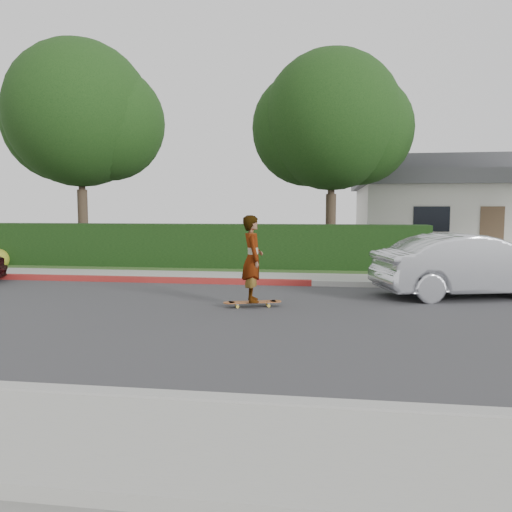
% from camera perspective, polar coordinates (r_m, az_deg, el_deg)
% --- Properties ---
extents(ground, '(120.00, 120.00, 0.00)m').
position_cam_1_polar(ground, '(9.07, -0.81, -7.24)').
color(ground, slate).
rests_on(ground, ground).
extents(road, '(60.00, 8.00, 0.01)m').
position_cam_1_polar(road, '(9.07, -0.81, -7.21)').
color(road, '#2D2D30').
rests_on(road, ground).
extents(curb_near, '(60.00, 0.20, 0.15)m').
position_cam_1_polar(curb_near, '(5.21, -8.10, -16.13)').
color(curb_near, '#9E9E99').
rests_on(curb_near, ground).
extents(sidewalk_near, '(60.00, 1.60, 0.12)m').
position_cam_1_polar(sidewalk_near, '(4.43, -11.57, -20.41)').
color(sidewalk_near, gray).
rests_on(sidewalk_near, ground).
extents(curb_far, '(60.00, 0.20, 0.15)m').
position_cam_1_polar(curb_far, '(13.06, 1.99, -3.04)').
color(curb_far, '#9E9E99').
rests_on(curb_far, ground).
extents(curb_red_section, '(12.00, 0.21, 0.15)m').
position_cam_1_polar(curb_red_section, '(14.47, -18.13, -2.47)').
color(curb_red_section, maroon).
rests_on(curb_red_section, ground).
extents(sidewalk_far, '(60.00, 1.60, 0.12)m').
position_cam_1_polar(sidewalk_far, '(13.95, 2.38, -2.56)').
color(sidewalk_far, gray).
rests_on(sidewalk_far, ground).
extents(planting_strip, '(60.00, 1.60, 0.10)m').
position_cam_1_polar(planting_strip, '(15.53, 2.97, -1.79)').
color(planting_strip, '#2D4C1E').
rests_on(planting_strip, ground).
extents(hedge, '(15.00, 1.00, 1.50)m').
position_cam_1_polar(hedge, '(16.58, -7.21, 1.05)').
color(hedge, black).
rests_on(hedge, ground).
extents(tree_left, '(5.99, 5.21, 8.00)m').
position_cam_1_polar(tree_left, '(19.84, -19.28, 14.58)').
color(tree_left, '#33261C').
rests_on(tree_left, ground).
extents(tree_center, '(5.66, 4.84, 7.44)m').
position_cam_1_polar(tree_center, '(18.17, 8.63, 14.55)').
color(tree_center, '#33261C').
rests_on(tree_center, ground).
extents(house, '(10.60, 8.60, 4.30)m').
position_cam_1_polar(house, '(25.62, 23.20, 5.18)').
color(house, beige).
rests_on(house, ground).
extents(skateboard, '(1.20, 0.57, 0.11)m').
position_cam_1_polar(skateboard, '(10.12, -0.40, -5.32)').
color(skateboard, gold).
rests_on(skateboard, ground).
extents(skateboarder, '(0.57, 0.72, 1.74)m').
position_cam_1_polar(skateboarder, '(10.00, -0.40, -0.31)').
color(skateboarder, white).
rests_on(skateboarder, skateboard).
extents(car_silver, '(4.58, 2.60, 1.43)m').
position_cam_1_polar(car_silver, '(12.24, 23.46, -1.02)').
color(car_silver, silver).
rests_on(car_silver, ground).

